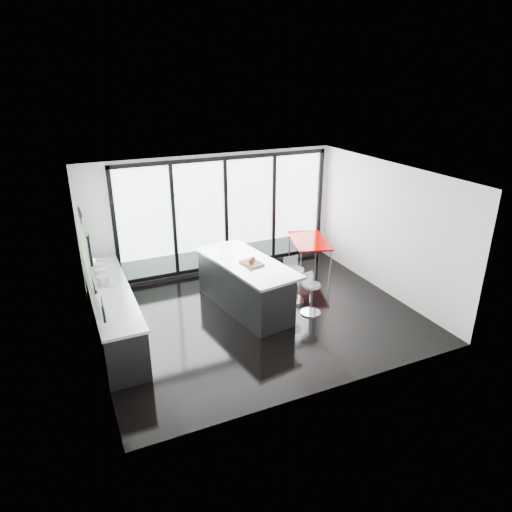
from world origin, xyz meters
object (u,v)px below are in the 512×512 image
island (244,285)px  bar_stool_near (311,299)px  bar_stool_far (294,285)px  red_table (309,254)px

island → bar_stool_near: (1.11, -0.79, -0.19)m
bar_stool_far → red_table: (1.14, 1.31, 0.01)m
island → red_table: bearing=27.7°
island → bar_stool_far: island is taller
island → bar_stool_near: bearing=-35.5°
island → bar_stool_far: bearing=-8.7°
island → red_table: island is taller
island → bar_stool_far: size_ratio=3.57×
bar_stool_far → island: bearing=167.7°
bar_stool_far → bar_stool_near: bearing=-89.4°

